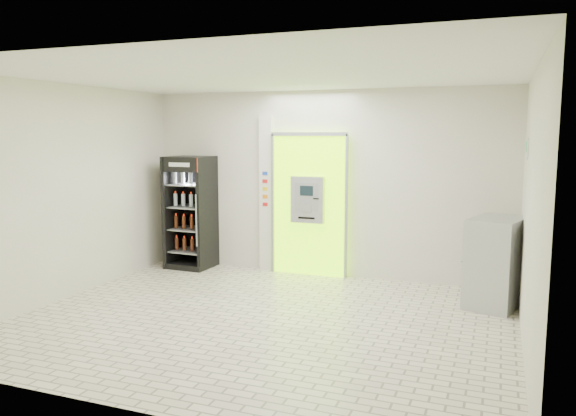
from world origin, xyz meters
The scene contains 7 objects.
ground centered at (0.00, 0.00, 0.00)m, with size 6.00×6.00×0.00m, color beige.
room_shell centered at (0.00, 0.00, 1.84)m, with size 6.00×6.00×6.00m.
atm_assembly centered at (-0.20, 2.41, 1.17)m, with size 1.30×0.24×2.33m.
pillar centered at (-0.98, 2.45, 1.30)m, with size 0.22×0.11×2.60m.
beverage_cooler centered at (-2.28, 2.18, 0.92)m, with size 0.75×0.70×1.92m.
steel_cabinet centered at (2.69, 1.65, 0.60)m, with size 0.84×1.03×1.20m.
exit_sign centered at (2.99, 1.40, 2.12)m, with size 0.02×0.22×0.26m.
Camera 1 is at (2.69, -6.19, 2.32)m, focal length 35.00 mm.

